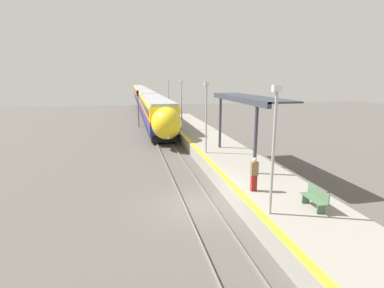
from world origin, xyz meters
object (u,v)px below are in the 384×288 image
at_px(lamppost_farthest, 169,96).
at_px(lamppost_mid, 206,113).
at_px(platform_bench, 315,198).
at_px(railway_signal, 138,105).
at_px(lamppost_near, 274,143).
at_px(person_waiting, 254,174).
at_px(lamppost_far, 182,102).
at_px(train, 144,97).

bearing_deg(lamppost_farthest, lamppost_mid, -90.00).
distance_m(platform_bench, railway_signal, 29.92).
bearing_deg(railway_signal, lamppost_near, -81.60).
bearing_deg(lamppost_mid, lamppost_farthest, 90.00).
bearing_deg(platform_bench, railway_signal, 102.44).
height_order(platform_bench, lamppost_farthest, lamppost_farthest).
xyz_separation_m(railway_signal, lamppost_farthest, (4.32, 2.26, 1.00)).
distance_m(railway_signal, lamppost_mid, 19.29).
bearing_deg(person_waiting, railway_signal, 99.94).
distance_m(railway_signal, lamppost_near, 29.62).
bearing_deg(lamppost_farthest, person_waiting, -89.28).
xyz_separation_m(lamppost_near, lamppost_far, (0.00, 21.03, 0.00)).
bearing_deg(train, lamppost_near, -87.70).
height_order(railway_signal, lamppost_farthest, lamppost_farthest).
bearing_deg(lamppost_near, platform_bench, 2.68).
height_order(railway_signal, lamppost_near, lamppost_near).
bearing_deg(railway_signal, platform_bench, -77.56).
bearing_deg(platform_bench, lamppost_near, -177.32).
relative_size(person_waiting, lamppost_far, 0.33).
xyz_separation_m(railway_signal, lamppost_far, (4.32, -8.26, 1.00)).
height_order(train, person_waiting, train).
bearing_deg(lamppost_far, train, 93.68).
xyz_separation_m(train, lamppost_near, (2.25, -56.01, 1.59)).
distance_m(lamppost_far, lamppost_farthest, 10.51).
relative_size(train, lamppost_mid, 16.09).
xyz_separation_m(lamppost_near, lamppost_farthest, (0.00, 31.54, 0.00)).
bearing_deg(platform_bench, person_waiting, 125.89).
xyz_separation_m(lamppost_mid, lamppost_farthest, (0.00, 21.03, 0.00)).
distance_m(platform_bench, lamppost_farthest, 31.61).
distance_m(train, person_waiting, 53.56).
bearing_deg(lamppost_near, lamppost_far, 90.00).
distance_m(train, lamppost_farthest, 24.63).
bearing_deg(train, railway_signal, -94.44).
bearing_deg(lamppost_far, lamppost_farthest, 90.00).
xyz_separation_m(platform_bench, lamppost_far, (-2.11, 20.93, 2.51)).
distance_m(lamppost_mid, lamppost_far, 10.51).
bearing_deg(lamppost_near, person_waiting, 81.78).
bearing_deg(lamppost_far, platform_bench, -84.23).
height_order(platform_bench, person_waiting, person_waiting).
bearing_deg(train, lamppost_far, -86.32).
xyz_separation_m(person_waiting, lamppost_near, (-0.36, -2.52, 2.10)).
xyz_separation_m(train, railway_signal, (-2.07, -26.73, 0.59)).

